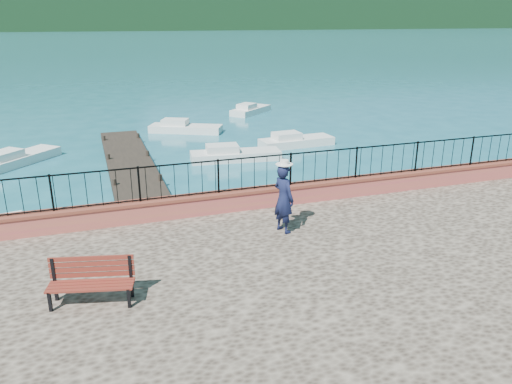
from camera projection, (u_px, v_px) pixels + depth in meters
ground at (274, 313)px, 11.60m from camera, size 2000.00×2000.00×0.00m
parapet at (229, 201)px, 14.41m from camera, size 28.00×0.46×0.58m
railing at (229, 176)px, 14.16m from camera, size 27.00×0.05×0.95m
dock at (133, 172)px, 21.66m from camera, size 2.00×16.00×0.30m
far_forest at (82, 13)px, 276.63m from camera, size 900.00×60.00×18.00m
companion_hill at (280, 24)px, 579.01m from camera, size 448.00×384.00×180.00m
park_bench at (92, 290)px, 9.71m from camera, size 1.71×0.91×0.91m
person at (284, 199)px, 12.80m from camera, size 0.63×0.77×1.81m
hat at (284, 162)px, 12.48m from camera, size 0.44×0.44×0.12m
boat_1 at (236, 152)px, 24.01m from camera, size 4.43×1.81×0.80m
boat_2 at (297, 138)px, 26.68m from camera, size 4.08×1.56×0.80m
boat_3 at (16, 156)px, 23.29m from camera, size 3.87×4.08×0.80m
boat_4 at (186, 126)px, 29.85m from camera, size 4.41×3.10×0.80m
boat_5 at (251, 108)px, 35.76m from camera, size 3.59×3.31×0.80m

